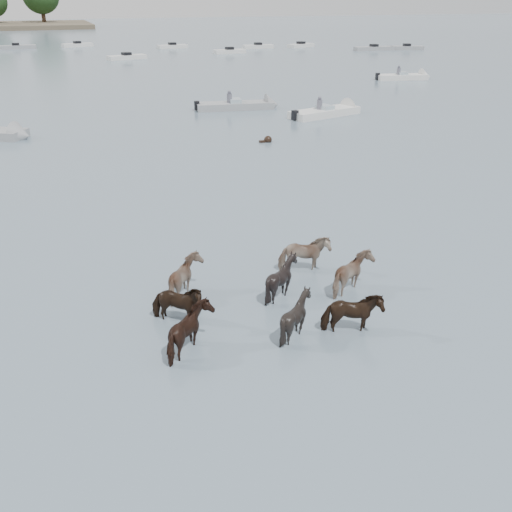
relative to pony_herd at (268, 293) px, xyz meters
name	(u,v)px	position (x,y,z in m)	size (l,w,h in m)	color
ground	(229,317)	(-1.07, -0.03, -0.47)	(400.00, 400.00, 0.00)	slate
pony_herd	(268,293)	(0.00, 0.00, 0.00)	(6.43, 4.45, 1.26)	black
swimming_pony	(267,140)	(6.59, 17.28, -0.37)	(0.72, 0.44, 0.44)	black
motorboat_c	(246,105)	(8.79, 27.26, -0.25)	(6.11, 2.39, 1.92)	gray
motorboat_d	(333,111)	(13.60, 23.11, -0.24)	(5.83, 3.11, 1.92)	silver
motorboat_e	(409,77)	(28.53, 36.54, -0.24)	(5.55, 2.56, 1.92)	silver
distant_flotilla	(60,52)	(-1.72, 75.30, -0.21)	(101.88, 27.22, 0.93)	silver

